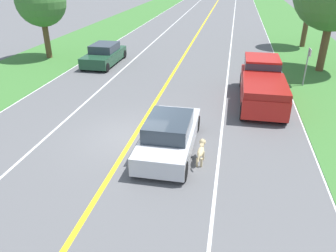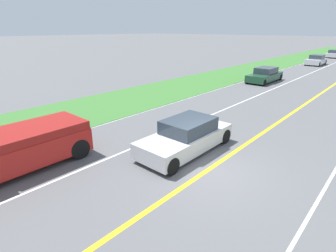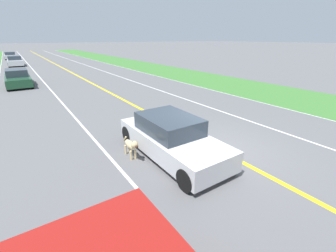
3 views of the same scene
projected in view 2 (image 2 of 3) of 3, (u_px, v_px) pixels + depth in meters
The scene contains 11 objects.
ground_plane at pixel (209, 169), 9.65m from camera, with size 400.00×400.00×0.00m, color #5B5B5E.
centre_divider_line at pixel (209, 169), 9.65m from camera, with size 0.18×160.00×0.01m, color yellow.
lane_edge_line_right at pixel (99, 125), 14.02m from camera, with size 0.14×160.00×0.01m, color white.
lane_dash_same_dir at pixel (144, 143), 11.83m from camera, with size 0.10×160.00×0.01m, color white.
lane_dash_oncoming at pixel (312, 211), 7.47m from camera, with size 0.10×160.00×0.01m, color white.
grass_verge_right at pixel (70, 114), 15.89m from camera, with size 6.00×160.00×0.03m, color #3D7533.
ego_car at pixel (186, 137), 10.93m from camera, with size 1.84×4.49×1.38m.
dog at pixel (172, 130), 12.17m from camera, with size 0.27×1.22×0.77m.
car_trailing_near at pixel (265, 75), 25.35m from camera, with size 1.84×4.77×1.36m.
car_trailing_mid at pixel (316, 60), 37.11m from camera, with size 1.90×4.28×1.39m.
car_trailing_far at pixel (334, 54), 46.51m from camera, with size 1.91×4.28×1.32m.
Camera 2 is at (-4.52, 7.33, 4.88)m, focal length 28.00 mm.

